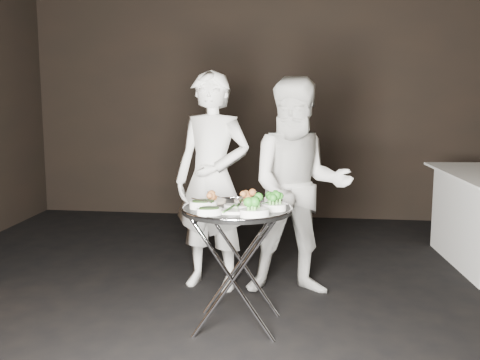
# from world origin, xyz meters

# --- Properties ---
(floor) EXTENTS (6.00, 7.00, 0.05)m
(floor) POSITION_xyz_m (0.00, 0.00, -0.03)
(floor) COLOR black
(floor) RESTS_ON ground
(wall_back) EXTENTS (6.00, 0.05, 3.00)m
(wall_back) POSITION_xyz_m (0.00, 3.52, 1.50)
(wall_back) COLOR black
(wall_back) RESTS_ON floor
(tray_stand) EXTENTS (0.53, 0.45, 0.78)m
(tray_stand) POSITION_xyz_m (-0.14, 0.18, 0.44)
(tray_stand) COLOR silver
(tray_stand) RESTS_ON floor
(serving_tray) EXTENTS (0.71, 0.71, 0.04)m
(serving_tray) POSITION_xyz_m (-0.14, 0.18, 0.79)
(serving_tray) COLOR black
(serving_tray) RESTS_ON tray_stand
(potato_plate_a) EXTENTS (0.20, 0.20, 0.07)m
(potato_plate_a) POSITION_xyz_m (-0.33, 0.34, 0.82)
(potato_plate_a) COLOR beige
(potato_plate_a) RESTS_ON serving_tray
(potato_plate_b) EXTENTS (0.18, 0.18, 0.07)m
(potato_plate_b) POSITION_xyz_m (-0.10, 0.39, 0.82)
(potato_plate_b) COLOR beige
(potato_plate_b) RESTS_ON serving_tray
(greens_bowl) EXTENTS (0.12, 0.12, 0.07)m
(greens_bowl) POSITION_xyz_m (0.08, 0.31, 0.83)
(greens_bowl) COLOR silver
(greens_bowl) RESTS_ON serving_tray
(asparagus_plate_a) EXTENTS (0.20, 0.11, 0.04)m
(asparagus_plate_a) POSITION_xyz_m (-0.13, 0.19, 0.81)
(asparagus_plate_a) COLOR silver
(asparagus_plate_a) RESTS_ON serving_tray
(asparagus_plate_b) EXTENTS (0.21, 0.14, 0.04)m
(asparagus_plate_b) POSITION_xyz_m (-0.17, 0.02, 0.81)
(asparagus_plate_b) COLOR silver
(asparagus_plate_b) RESTS_ON serving_tray
(spinach_bowl_a) EXTENTS (0.19, 0.14, 0.07)m
(spinach_bowl_a) POSITION_xyz_m (-0.35, 0.13, 0.83)
(spinach_bowl_a) COLOR silver
(spinach_bowl_a) RESTS_ON serving_tray
(spinach_bowl_b) EXTENTS (0.18, 0.15, 0.06)m
(spinach_bowl_b) POSITION_xyz_m (-0.28, -0.04, 0.82)
(spinach_bowl_b) COLOR silver
(spinach_bowl_b) RESTS_ON serving_tray
(broccoli_bowl_a) EXTENTS (0.17, 0.12, 0.07)m
(broccoli_bowl_a) POSITION_xyz_m (0.09, 0.14, 0.83)
(broccoli_bowl_a) COLOR silver
(broccoli_bowl_a) RESTS_ON serving_tray
(broccoli_bowl_b) EXTENTS (0.22, 0.19, 0.08)m
(broccoli_bowl_b) POSITION_xyz_m (-0.00, -0.05, 0.83)
(broccoli_bowl_b) COLOR silver
(broccoli_bowl_b) RESTS_ON serving_tray
(serving_utensils) EXTENTS (0.59, 0.43, 0.01)m
(serving_utensils) POSITION_xyz_m (-0.12, 0.25, 0.85)
(serving_utensils) COLOR silver
(serving_utensils) RESTS_ON serving_tray
(waiter_left) EXTENTS (0.69, 0.55, 1.67)m
(waiter_left) POSITION_xyz_m (-0.44, 0.95, 0.84)
(waiter_left) COLOR silver
(waiter_left) RESTS_ON floor
(waiter_right) EXTENTS (0.87, 0.72, 1.63)m
(waiter_right) POSITION_xyz_m (0.23, 0.88, 0.81)
(waiter_right) COLOR silver
(waiter_right) RESTS_ON floor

